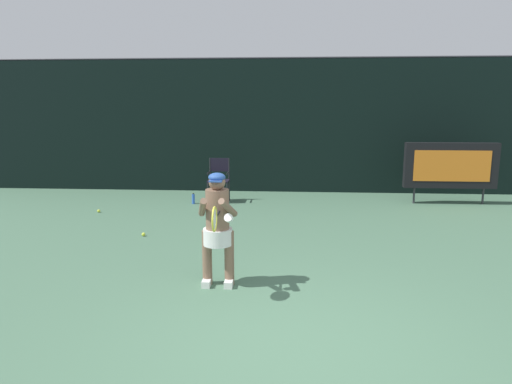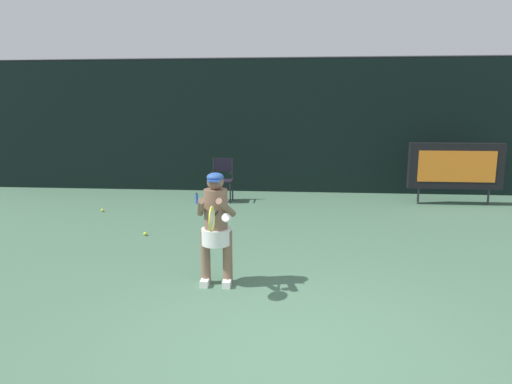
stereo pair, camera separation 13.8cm
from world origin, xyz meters
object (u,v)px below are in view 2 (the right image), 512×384
at_px(umpire_chair, 222,177).
at_px(tennis_player, 216,224).
at_px(tennis_racket, 212,218).
at_px(tennis_ball_loose, 145,234).
at_px(tennis_ball_spare, 102,210).
at_px(scoreboard, 455,166).
at_px(water_bottle, 197,199).

height_order(umpire_chair, tennis_player, tennis_player).
bearing_deg(umpire_chair, tennis_racket, -81.86).
relative_size(tennis_ball_loose, tennis_ball_spare, 1.00).
distance_m(scoreboard, umpire_chair, 5.67).
relative_size(water_bottle, tennis_player, 0.17).
height_order(scoreboard, umpire_chair, scoreboard).
bearing_deg(scoreboard, water_bottle, -176.03).
bearing_deg(scoreboard, umpire_chair, -179.08).
distance_m(umpire_chair, tennis_ball_spare, 2.96).
xyz_separation_m(tennis_player, tennis_ball_loose, (-1.73, 2.21, -0.81)).
bearing_deg(umpire_chair, water_bottle, -149.79).
bearing_deg(umpire_chair, tennis_ball_loose, -106.17).
distance_m(umpire_chair, tennis_ball_loose, 3.40).
height_order(umpire_chair, tennis_ball_loose, umpire_chair).
xyz_separation_m(scoreboard, tennis_player, (-4.86, -5.51, -0.10)).
distance_m(tennis_player, tennis_ball_spare, 5.28).
height_order(umpire_chair, tennis_ball_spare, umpire_chair).
bearing_deg(tennis_racket, umpire_chair, 110.82).
relative_size(umpire_chair, tennis_ball_loose, 15.88).
relative_size(tennis_player, tennis_ball_loose, 22.44).
distance_m(tennis_player, tennis_ball_loose, 2.92).
bearing_deg(tennis_ball_loose, umpire_chair, 73.83).
xyz_separation_m(scoreboard, umpire_chair, (-5.66, -0.09, -0.33)).
height_order(water_bottle, tennis_player, tennis_player).
bearing_deg(tennis_player, water_bottle, 105.30).
relative_size(water_bottle, tennis_ball_spare, 3.90).
xyz_separation_m(umpire_chair, water_bottle, (-0.59, -0.34, -0.50)).
bearing_deg(tennis_ball_loose, tennis_racket, -56.62).
bearing_deg(tennis_ball_loose, scoreboard, 26.64).
height_order(scoreboard, tennis_ball_loose, scoreboard).
relative_size(tennis_player, tennis_racket, 2.53).
bearing_deg(tennis_racket, water_bottle, 117.11).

